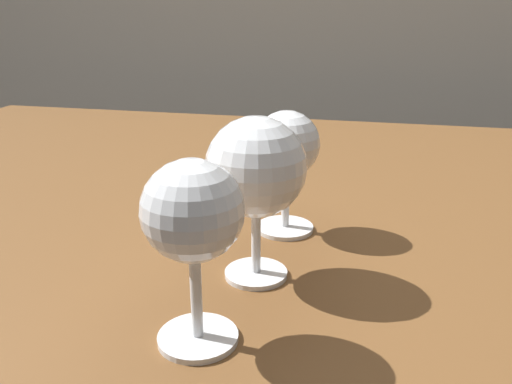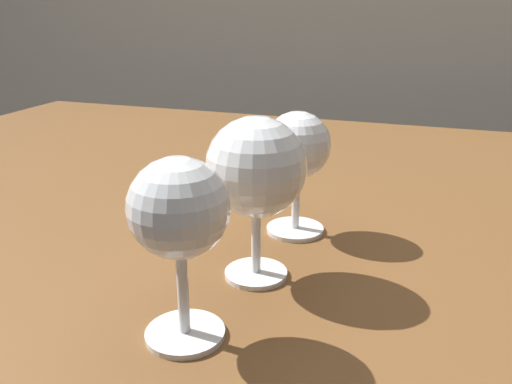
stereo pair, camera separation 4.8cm
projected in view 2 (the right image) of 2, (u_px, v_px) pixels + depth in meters
The scene contains 4 objects.
dining_table at pixel (283, 242), 0.77m from camera, with size 1.51×0.96×0.74m.
wine_glass_amber at pixel (179, 213), 0.39m from camera, with size 0.08×0.08×0.15m.
wine_glass_white at pixel (256, 169), 0.48m from camera, with size 0.09×0.09×0.16m.
wine_glass_merlot at pixel (297, 149), 0.58m from camera, with size 0.07×0.07×0.14m.
Camera 2 is at (0.19, -0.67, 0.99)m, focal length 37.45 mm.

